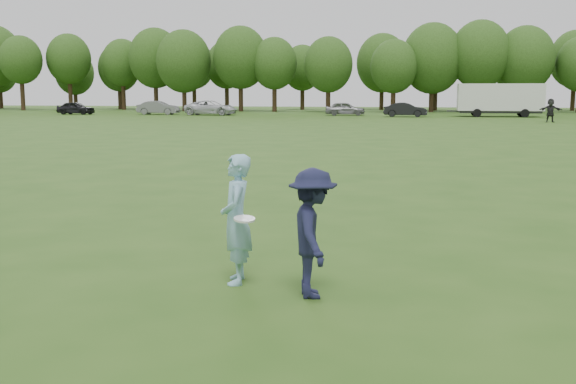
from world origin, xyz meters
name	(u,v)px	position (x,y,z in m)	size (l,w,h in m)	color
ground	(326,300)	(0.00, 0.00, 0.00)	(200.00, 200.00, 0.00)	#294E15
thrower	(236,219)	(-1.24, 0.52, 0.85)	(0.62, 0.40, 1.69)	#89BED4
defender	(313,233)	(-0.18, 0.12, 0.79)	(1.02, 0.59, 1.58)	#191B37
player_far_d	(551,110)	(11.67, 49.57, 0.95)	(1.76, 0.56, 1.90)	black
car_a	(76,108)	(-34.82, 59.39, 0.68)	(1.61, 4.01, 1.37)	black
car_b	(158,108)	(-25.91, 60.51, 0.72)	(1.53, 4.40, 1.45)	slate
car_c	(211,108)	(-19.95, 60.11, 0.75)	(2.51, 5.43, 1.51)	silver
car_e	(345,109)	(-6.08, 61.45, 0.70)	(1.64, 4.08, 1.39)	slate
car_f	(406,110)	(0.05, 59.06, 0.69)	(1.45, 4.17, 1.37)	black
disc_in_play	(244,219)	(-1.07, 0.26, 0.91)	(0.29, 0.29, 0.08)	white
cargo_trailer	(500,98)	(9.03, 60.77, 1.78)	(9.00, 2.75, 3.20)	silver
treeline	(432,60)	(2.81, 76.90, 6.26)	(130.35, 18.39, 11.74)	#332114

